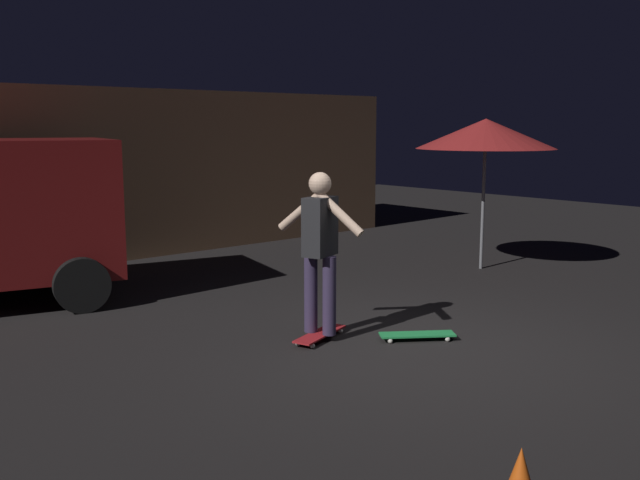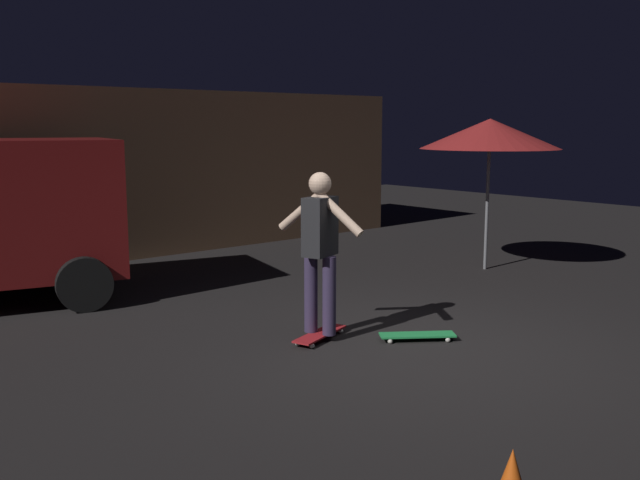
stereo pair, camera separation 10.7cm
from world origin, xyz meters
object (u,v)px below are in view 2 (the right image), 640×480
object	(u,v)px
skateboard_spare	(417,335)
skater	(320,241)
patio_umbrella	(490,134)
skateboard_ridden	(320,334)

from	to	relation	value
skateboard_spare	skater	distance (m)	1.41
patio_umbrella	skateboard_spare	distance (m)	4.49
patio_umbrella	skater	size ratio (longest dim) A/B	1.38
patio_umbrella	skateboard_spare	xyz separation A→B (m)	(-3.58, -1.81, -2.02)
skateboard_ridden	skateboard_spare	distance (m)	1.01
patio_umbrella	skateboard_ridden	world-z (taller)	patio_umbrella
skateboard_ridden	skater	xyz separation A→B (m)	(0.00, 0.00, 0.98)
skateboard_spare	skateboard_ridden	bearing A→B (deg)	137.42
skateboard_spare	patio_umbrella	bearing A→B (deg)	26.77
skateboard_ridden	skater	size ratio (longest dim) A/B	0.48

